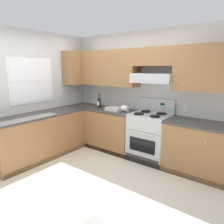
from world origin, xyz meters
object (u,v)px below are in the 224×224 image
Objects in this scene: stove at (149,136)px; bowl at (114,109)px; wine_bottle at (99,102)px; paper_towel_roll at (125,109)px.

stove is 0.94m from bowl.
wine_bottle is 1.01× the size of bowl.
stove is 3.59× the size of wine_bottle.
stove is 1.42m from wine_bottle.
stove reaches higher than bowl.
paper_towel_roll is (0.23, 0.08, 0.03)m from bowl.
paper_towel_roll is at bearing -0.07° from wine_bottle.
paper_towel_roll is at bearing 19.35° from bowl.
stove is at bearing 0.18° from wine_bottle.
stove is 8.59× the size of paper_towel_roll.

